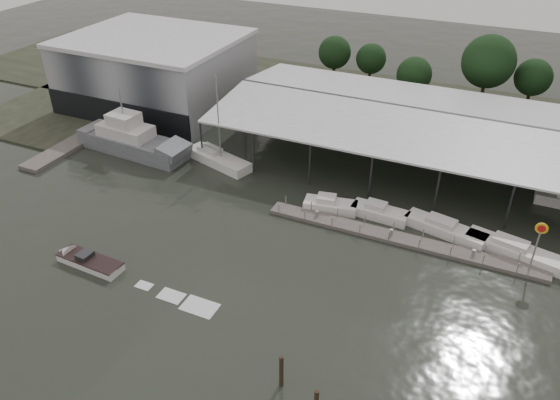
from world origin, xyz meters
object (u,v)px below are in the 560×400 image
at_px(speedboat_underway, 85,260).
at_px(shell_fuel_sign, 539,238).
at_px(white_sailboat, 218,159).
at_px(grey_trawler, 133,141).

bearing_deg(speedboat_underway, shell_fuel_sign, -154.66).
distance_m(shell_fuel_sign, white_sailboat, 37.59).
relative_size(grey_trawler, white_sailboat, 1.36).
bearing_deg(shell_fuel_sign, grey_trawler, 174.33).
relative_size(shell_fuel_sign, grey_trawler, 0.35).
bearing_deg(white_sailboat, grey_trawler, -154.36).
height_order(shell_fuel_sign, speedboat_underway, shell_fuel_sign).
xyz_separation_m(shell_fuel_sign, speedboat_underway, (-38.18, -15.98, -3.53)).
height_order(grey_trawler, white_sailboat, white_sailboat).
distance_m(grey_trawler, white_sailboat, 11.66).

